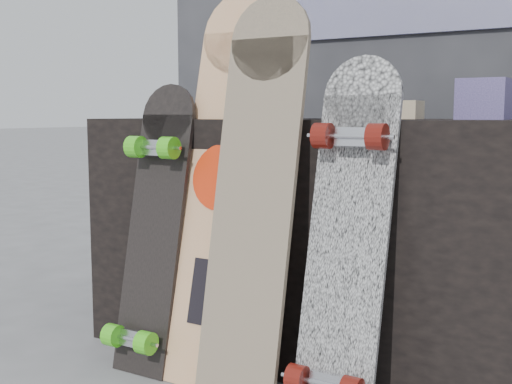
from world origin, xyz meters
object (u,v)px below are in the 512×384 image
Objects in this scene: longboard_celtic at (255,185)px; longboard_cascadia at (346,234)px; vendor_table at (328,238)px; skateboard_dark at (153,224)px; longboard_geisha at (224,172)px.

longboard_celtic reaches higher than longboard_cascadia.
vendor_table is at bearing 83.52° from longboard_celtic.
longboard_cascadia is (0.27, 0.01, -0.11)m from longboard_celtic.
longboard_celtic is at bearing -2.14° from skateboard_dark.
vendor_table is 0.46m from longboard_celtic.
longboard_cascadia reaches higher than vendor_table.
vendor_table is 1.64× the size of longboard_cascadia.
skateboard_dark is (-0.66, 0.00, -0.03)m from longboard_cascadia.
longboard_geisha is at bearing 150.63° from longboard_celtic.
vendor_table is 0.59m from skateboard_dark.
longboard_geisha reaches higher than longboard_celtic.
longboard_cascadia is (0.45, -0.08, -0.14)m from longboard_geisha.
longboard_celtic is at bearing -96.48° from vendor_table.
vendor_table is 1.32× the size of longboard_geisha.
longboard_celtic is at bearing -177.57° from longboard_cascadia.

